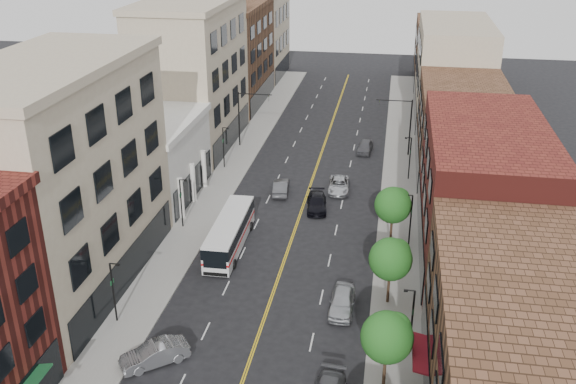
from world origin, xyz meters
The scene contains 30 objects.
sidewalk_left centered at (-10.00, 35.00, 0.07)m, with size 4.00×110.00×0.15m, color gray.
sidewalk_right centered at (10.00, 35.00, 0.07)m, with size 4.00×110.00×0.15m, color gray.
bldg_l_tanoffice centered at (-17.00, 13.00, 9.00)m, with size 10.00×22.00×18.00m, color tan.
bldg_l_white centered at (-17.00, 31.00, 4.00)m, with size 10.00×14.00×8.00m, color silver.
bldg_l_far_a centered at (-17.00, 48.00, 9.00)m, with size 10.00×20.00×18.00m, color tan.
bldg_l_far_b centered at (-17.00, 68.00, 7.50)m, with size 10.00×20.00×15.00m, color #553522.
bldg_l_far_c centered at (-17.00, 86.00, 10.00)m, with size 10.00×16.00×20.00m, color tan.
bldg_r_near centered at (17.00, 0.00, 5.00)m, with size 10.00×26.00×10.00m, color #553522.
bldg_r_mid centered at (17.00, 24.00, 6.00)m, with size 10.00×22.00×12.00m, color #5A1C17.
bldg_r_far_a centered at (17.00, 45.00, 5.00)m, with size 10.00×20.00×10.00m, color #553522.
bldg_r_far_b centered at (17.00, 66.00, 7.00)m, with size 10.00×22.00×14.00m, color tan.
bldg_r_far_c centered at (17.00, 86.00, 5.50)m, with size 10.00×18.00×11.00m, color #553522.
tree_r_1 centered at (9.39, 4.07, 4.13)m, with size 3.40×3.40×5.59m.
tree_r_2 centered at (9.39, 14.07, 4.13)m, with size 3.40×3.40×5.59m.
tree_r_3 centered at (9.39, 24.07, 4.13)m, with size 3.40×3.40×5.59m.
lamp_l_1 centered at (-10.95, 8.00, 2.97)m, with size 0.81×0.55×5.05m.
lamp_l_2 centered at (-10.95, 24.00, 2.97)m, with size 0.81×0.55×5.05m.
lamp_l_3 centered at (-10.95, 40.00, 2.97)m, with size 0.81×0.55×5.05m.
lamp_r_1 centered at (10.95, 8.00, 2.97)m, with size 0.81×0.55×5.05m.
lamp_r_2 centered at (10.95, 24.00, 2.97)m, with size 0.81×0.55×5.05m.
lamp_r_3 centered at (10.95, 40.00, 2.97)m, with size 0.81×0.55×5.05m.
signal_mast_left centered at (-10.27, 48.00, 4.65)m, with size 4.49×0.18×7.20m.
signal_mast_right centered at (10.27, 48.00, 4.65)m, with size 4.49×0.18×7.20m.
city_bus centered at (-5.38, 20.84, 1.66)m, with size 2.84×11.14×2.85m.
car_angle_b centered at (-6.40, 3.85, 0.78)m, with size 1.66×4.75×1.57m, color #989A9F.
car_parked_far centered at (5.80, 12.45, 0.82)m, with size 1.93×4.79×1.63m, color #A6A9AD.
car_lane_behind centered at (-2.93, 33.84, 0.75)m, with size 1.58×4.54×1.50m, color #46474B.
car_lane_a centered at (1.50, 30.39, 0.72)m, with size 2.03×4.99×1.45m, color black.
car_lane_b centered at (3.34, 35.53, 0.70)m, with size 2.31×5.01×1.39m, color #BABCC2.
car_lane_c centered at (5.50, 48.45, 0.75)m, with size 1.76×4.38×1.49m, color #4D4D52.
Camera 1 is at (8.67, -29.95, 29.00)m, focal length 40.00 mm.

